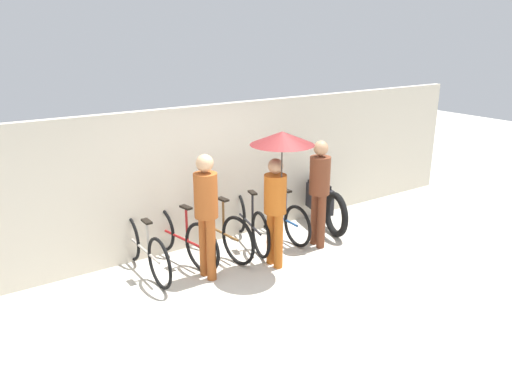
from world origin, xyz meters
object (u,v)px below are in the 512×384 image
at_px(parked_bicycle_3, 248,221).
at_px(pedestrian_leading, 206,207).
at_px(pedestrian_trailing, 319,186).
at_px(parked_bicycle_0, 143,248).
at_px(parked_bicycle_1, 180,236).
at_px(pedestrian_center, 279,166).
at_px(parked_bicycle_2, 216,229).
at_px(motorcycle, 319,200).
at_px(parked_bicycle_4, 279,216).

height_order(parked_bicycle_3, pedestrian_leading, pedestrian_leading).
height_order(parked_bicycle_3, pedestrian_trailing, pedestrian_trailing).
bearing_deg(parked_bicycle_0, parked_bicycle_3, -89.93).
relative_size(parked_bicycle_1, pedestrian_center, 0.87).
bearing_deg(pedestrian_leading, parked_bicycle_2, -133.03).
bearing_deg(parked_bicycle_3, parked_bicycle_2, 104.00).
bearing_deg(parked_bicycle_1, parked_bicycle_3, -102.88).
bearing_deg(motorcycle, parked_bicycle_0, 107.10).
bearing_deg(parked_bicycle_3, pedestrian_trailing, -114.79).
height_order(parked_bicycle_3, pedestrian_center, pedestrian_center).
distance_m(parked_bicycle_0, pedestrian_leading, 1.14).
height_order(pedestrian_trailing, motorcycle, pedestrian_trailing).
height_order(parked_bicycle_2, parked_bicycle_4, parked_bicycle_2).
bearing_deg(parked_bicycle_1, parked_bicycle_4, -103.37).
relative_size(pedestrian_leading, motorcycle, 0.88).
bearing_deg(pedestrian_leading, parked_bicycle_1, -87.58).
relative_size(parked_bicycle_4, pedestrian_center, 0.82).
distance_m(parked_bicycle_0, parked_bicycle_1, 0.59).
distance_m(parked_bicycle_2, pedestrian_leading, 1.04).
bearing_deg(parked_bicycle_0, parked_bicycle_1, -84.39).
bearing_deg(parked_bicycle_4, parked_bicycle_1, 88.59).
distance_m(parked_bicycle_2, parked_bicycle_4, 1.19).
distance_m(parked_bicycle_0, motorcycle, 3.32).
bearing_deg(parked_bicycle_2, pedestrian_trailing, -120.94).
relative_size(parked_bicycle_4, pedestrian_trailing, 0.96).
bearing_deg(pedestrian_leading, pedestrian_trailing, 174.05).
distance_m(parked_bicycle_1, parked_bicycle_3, 1.19).
distance_m(parked_bicycle_1, parked_bicycle_2, 0.59).
xyz_separation_m(parked_bicycle_1, pedestrian_leading, (0.09, -0.69, 0.65)).
relative_size(pedestrian_center, pedestrian_trailing, 1.18).
relative_size(pedestrian_leading, pedestrian_center, 0.87).
xyz_separation_m(parked_bicycle_2, pedestrian_leading, (-0.50, -0.64, 0.65)).
bearing_deg(pedestrian_center, parked_bicycle_2, -63.08).
bearing_deg(parked_bicycle_2, pedestrian_center, -159.22).
xyz_separation_m(parked_bicycle_3, pedestrian_leading, (-1.10, -0.65, 0.66)).
xyz_separation_m(parked_bicycle_1, parked_bicycle_3, (1.19, -0.04, -0.01)).
relative_size(parked_bicycle_1, parked_bicycle_4, 1.07).
xyz_separation_m(pedestrian_center, motorcycle, (1.66, 1.03, -1.10)).
relative_size(pedestrian_trailing, motorcycle, 0.85).
bearing_deg(parked_bicycle_0, pedestrian_center, -119.83).
bearing_deg(pedestrian_center, parked_bicycle_0, -29.20).
bearing_deg(parked_bicycle_2, motorcycle, -93.87).
xyz_separation_m(parked_bicycle_1, motorcycle, (2.73, 0.04, 0.03)).
height_order(pedestrian_leading, motorcycle, pedestrian_leading).
distance_m(parked_bicycle_4, motorcycle, 0.96).
height_order(parked_bicycle_4, pedestrian_trailing, pedestrian_trailing).
bearing_deg(parked_bicycle_3, pedestrian_leading, 133.95).
relative_size(parked_bicycle_0, parked_bicycle_4, 1.07).
xyz_separation_m(pedestrian_leading, pedestrian_center, (0.98, -0.30, 0.48)).
height_order(parked_bicycle_2, parked_bicycle_3, parked_bicycle_3).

